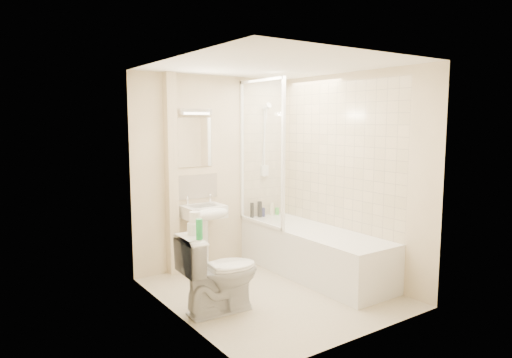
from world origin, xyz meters
TOP-DOWN VIEW (x-y plane):
  - floor at (0.00, 0.00)m, footprint 2.50×2.50m
  - wall_back at (0.00, 1.25)m, footprint 2.20×0.02m
  - wall_left at (-1.10, 0.00)m, footprint 0.02×2.50m
  - wall_right at (1.10, 0.00)m, footprint 0.02×2.50m
  - ceiling at (0.00, 0.00)m, footprint 2.20×2.50m
  - tile_back at (0.75, 1.24)m, footprint 0.70×0.01m
  - tile_right at (1.09, 0.20)m, footprint 0.01×2.10m
  - pipe_boxing at (-0.62, 1.19)m, footprint 0.12×0.12m
  - splashback at (-0.28, 1.24)m, footprint 0.60×0.02m
  - mirror at (-0.28, 1.24)m, footprint 0.46×0.01m
  - strip_light at (-0.28, 1.22)m, footprint 0.42×0.07m
  - bathtub at (0.75, 0.20)m, footprint 0.70×2.10m
  - shower_screen at (0.40, 0.80)m, footprint 0.04×0.92m
  - shower_fixture at (0.75, 1.19)m, footprint 0.10×0.16m
  - pedestal_sink at (-0.28, 1.01)m, footprint 0.49×0.46m
  - bottle_black_a at (0.51, 1.16)m, footprint 0.05×0.05m
  - bottle_black_b at (0.64, 1.16)m, footprint 0.06×0.06m
  - bottle_blue at (0.70, 1.16)m, footprint 0.05×0.05m
  - bottle_cream at (0.84, 1.16)m, footprint 0.06×0.06m
  - bottle_green at (0.93, 1.16)m, footprint 0.06×0.06m
  - toilet at (-0.72, -0.10)m, footprint 0.53×0.82m
  - toilet_roll_lower at (-0.96, -0.04)m, footprint 0.12×0.12m
  - toilet_roll_upper at (-0.93, -0.02)m, footprint 0.10×0.10m
  - green_bottle at (-1.00, -0.24)m, footprint 0.06×0.06m

SIDE VIEW (x-z plane):
  - floor at x=0.00m, z-range 0.00..0.00m
  - bathtub at x=0.75m, z-range 0.01..0.56m
  - toilet at x=-0.72m, z-range 0.00..0.79m
  - bottle_green at x=0.93m, z-range 0.55..0.65m
  - bottle_blue at x=0.70m, z-range 0.55..0.67m
  - bottle_cream at x=0.84m, z-range 0.55..0.72m
  - bottle_black_a at x=0.51m, z-range 0.55..0.76m
  - bottle_black_b at x=0.64m, z-range 0.55..0.76m
  - pedestal_sink at x=-0.28m, z-range 0.19..1.13m
  - toilet_roll_lower at x=-0.96m, z-range 0.79..0.90m
  - green_bottle at x=-1.00m, z-range 0.79..0.98m
  - toilet_roll_upper at x=-0.93m, z-range 0.90..1.00m
  - splashback at x=-0.28m, z-range 0.88..1.18m
  - wall_back at x=0.00m, z-range 0.00..2.40m
  - wall_left at x=-1.10m, z-range 0.00..2.40m
  - wall_right at x=1.10m, z-range 0.00..2.40m
  - pipe_boxing at x=-0.62m, z-range 0.00..2.40m
  - tile_back at x=0.75m, z-range 0.55..2.30m
  - tile_right at x=1.09m, z-range 0.55..2.30m
  - shower_screen at x=0.40m, z-range 0.55..2.35m
  - shower_fixture at x=0.75m, z-range 1.05..2.04m
  - mirror at x=-0.28m, z-range 1.28..1.88m
  - strip_light at x=-0.28m, z-range 1.92..1.98m
  - ceiling at x=0.00m, z-range 2.39..2.41m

